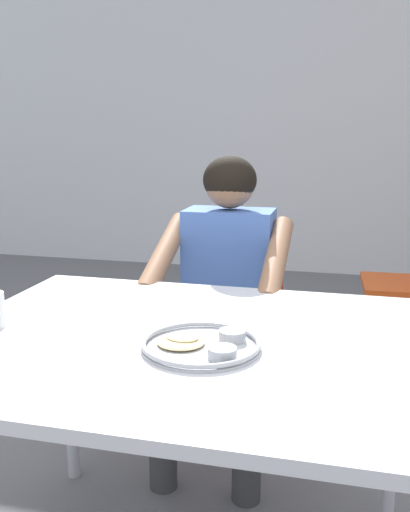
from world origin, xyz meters
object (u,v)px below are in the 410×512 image
Objects in this scene: diner_foreground at (224,282)px; table_foreground at (186,361)px; thali_tray at (203,344)px; chair_foreground at (235,313)px.

table_foreground is at bearing -85.41° from diner_foreground.
thali_tray is (0.06, -0.07, 0.08)m from table_foreground.
chair_foreground reaches higher than table_foreground.
chair_foreground is (-0.12, 1.03, -0.27)m from thali_tray.
diner_foreground reaches higher than thali_tray.
thali_tray is 0.24× the size of diner_foreground.
chair_foreground is (-0.06, 0.96, -0.19)m from table_foreground.
chair_foreground is at bearing 89.75° from diner_foreground.
diner_foreground is at bearing 94.59° from table_foreground.
diner_foreground is at bearing 98.40° from thali_tray.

